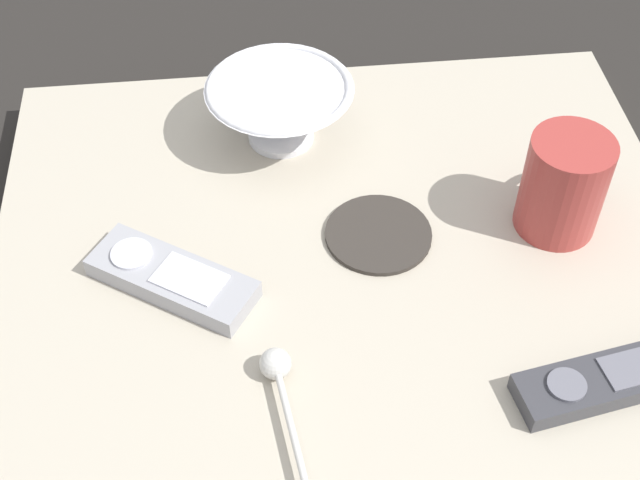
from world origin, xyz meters
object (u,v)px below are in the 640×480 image
object	(u,v)px
tv_remote_near	(172,278)
tv_remote_far	(616,378)
cereal_bowl	(280,109)
teaspoon	(278,373)
drink_coaster	(378,234)
coffee_mug	(565,184)

from	to	relation	value
tv_remote_near	tv_remote_far	distance (m)	0.40
cereal_bowl	teaspoon	distance (m)	0.31
drink_coaster	coffee_mug	bearing A→B (deg)	90.10
cereal_bowl	coffee_mug	bearing A→B (deg)	59.10
tv_remote_far	cereal_bowl	bearing A→B (deg)	-143.63
cereal_bowl	drink_coaster	size ratio (longest dim) A/B	1.50
cereal_bowl	drink_coaster	bearing A→B (deg)	28.08
cereal_bowl	coffee_mug	distance (m)	0.30
tv_remote_near	tv_remote_far	bearing A→B (deg)	68.07
coffee_mug	tv_remote_near	size ratio (longest dim) A/B	0.64
cereal_bowl	tv_remote_near	size ratio (longest dim) A/B	0.96
cereal_bowl	tv_remote_far	size ratio (longest dim) A/B	0.86
teaspoon	tv_remote_near	size ratio (longest dim) A/B	0.80
coffee_mug	tv_remote_near	distance (m)	0.38
tv_remote_far	coffee_mug	bearing A→B (deg)	178.62
tv_remote_far	drink_coaster	distance (m)	0.26
drink_coaster	cereal_bowl	bearing A→B (deg)	-151.92
coffee_mug	tv_remote_far	distance (m)	0.19
tv_remote_near	tv_remote_far	xyz separation A→B (m)	(0.15, 0.37, -0.00)
coffee_mug	drink_coaster	world-z (taller)	coffee_mug
teaspoon	tv_remote_near	world-z (taller)	teaspoon
teaspoon	tv_remote_far	world-z (taller)	teaspoon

